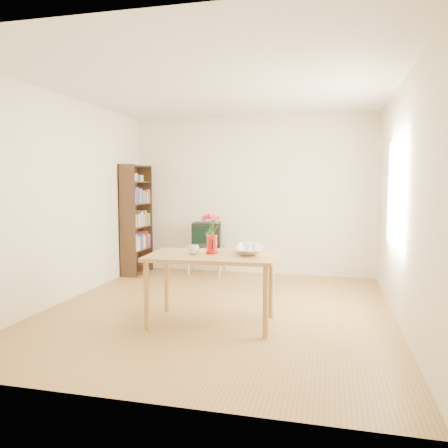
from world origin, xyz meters
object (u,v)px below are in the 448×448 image
(bowl, at_px, (250,234))
(pitcher, at_px, (212,245))
(mug, at_px, (193,250))
(television, at_px, (207,234))
(table, at_px, (211,263))

(bowl, bearing_deg, pitcher, -159.00)
(mug, height_order, television, television)
(table, distance_m, mug, 0.24)
(mug, bearing_deg, pitcher, 169.92)
(table, height_order, mug, mug)
(table, height_order, television, television)
(pitcher, bearing_deg, table, -98.48)
(table, xyz_separation_m, television, (-0.76, 2.49, -0.00))
(pitcher, bearing_deg, mug, -171.85)
(bowl, relative_size, television, 0.82)
(table, xyz_separation_m, bowl, (0.37, 0.22, 0.29))
(television, bearing_deg, table, -84.17)
(table, relative_size, bowl, 3.18)
(mug, distance_m, bowl, 0.63)
(mug, xyz_separation_m, bowl, (0.57, 0.24, 0.15))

